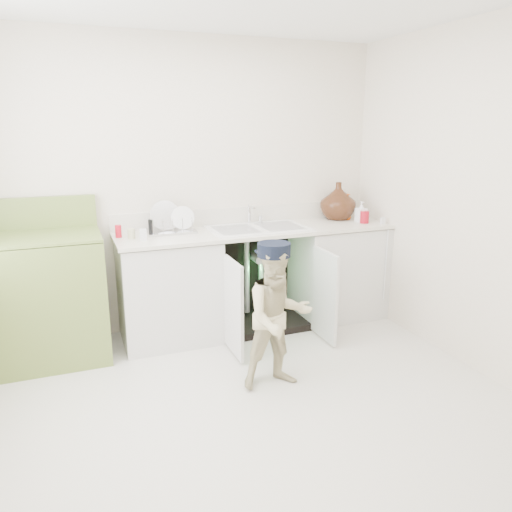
{
  "coord_description": "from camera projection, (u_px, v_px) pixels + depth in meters",
  "views": [
    {
      "loc": [
        -1.01,
        -2.75,
        1.78
      ],
      "look_at": [
        0.34,
        0.7,
        0.8
      ],
      "focal_mm": 35.0,
      "sensor_mm": 36.0,
      "label": 1
    }
  ],
  "objects": [
    {
      "name": "repair_worker",
      "position": [
        278.0,
        316.0,
        3.39
      ],
      "size": [
        0.58,
        0.91,
        1.02
      ],
      "rotation": [
        0.0,
        0.0,
        -0.02
      ],
      "color": "beige",
      "rests_on": "ground"
    },
    {
      "name": "avocado_stove",
      "position": [
        51.0,
        296.0,
        3.82
      ],
      "size": [
        0.79,
        0.65,
        1.23
      ],
      "color": "olive",
      "rests_on": "ground"
    },
    {
      "name": "ground",
      "position": [
        247.0,
        403.0,
        3.29
      ],
      "size": [
        3.5,
        3.5,
        0.0
      ],
      "primitive_type": "plane",
      "color": "#B9B2A2",
      "rests_on": "ground"
    },
    {
      "name": "counter_run",
      "position": [
        261.0,
        274.0,
        4.46
      ],
      "size": [
        2.44,
        1.02,
        1.25
      ],
      "color": "silver",
      "rests_on": "ground"
    },
    {
      "name": "room_shell",
      "position": [
        246.0,
        216.0,
        2.97
      ],
      "size": [
        6.0,
        5.5,
        1.26
      ],
      "color": "beige",
      "rests_on": "ground"
    }
  ]
}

